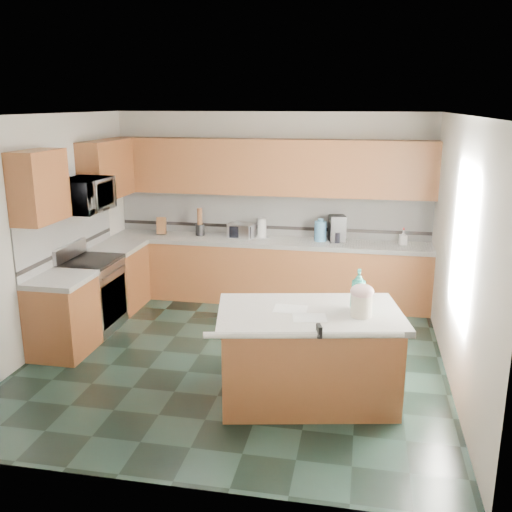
% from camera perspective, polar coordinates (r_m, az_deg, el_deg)
% --- Properties ---
extents(floor, '(4.60, 4.60, 0.00)m').
position_cam_1_polar(floor, '(6.62, -1.88, -10.11)').
color(floor, black).
rests_on(floor, ground).
extents(ceiling, '(4.60, 4.60, 0.00)m').
position_cam_1_polar(ceiling, '(5.99, -2.10, 13.93)').
color(ceiling, white).
rests_on(ceiling, ground).
extents(wall_back, '(4.60, 0.04, 2.70)m').
position_cam_1_polar(wall_back, '(8.40, 1.55, 5.01)').
color(wall_back, silver).
rests_on(wall_back, ground).
extents(wall_front, '(4.60, 0.04, 2.70)m').
position_cam_1_polar(wall_front, '(4.05, -9.36, -6.45)').
color(wall_front, silver).
rests_on(wall_front, ground).
extents(wall_left, '(0.04, 4.60, 2.70)m').
position_cam_1_polar(wall_left, '(7.05, -20.71, 2.07)').
color(wall_left, silver).
rests_on(wall_left, ground).
extents(wall_right, '(0.04, 4.60, 2.70)m').
position_cam_1_polar(wall_right, '(6.10, 19.78, 0.24)').
color(wall_right, silver).
rests_on(wall_right, ground).
extents(back_base_cab, '(4.60, 0.60, 0.86)m').
position_cam_1_polar(back_base_cab, '(8.31, 1.14, -1.63)').
color(back_base_cab, '#5A2D15').
rests_on(back_base_cab, ground).
extents(back_countertop, '(4.60, 0.64, 0.06)m').
position_cam_1_polar(back_countertop, '(8.19, 1.16, 1.46)').
color(back_countertop, white).
rests_on(back_countertop, back_base_cab).
extents(back_upper_cab, '(4.60, 0.33, 0.78)m').
position_cam_1_polar(back_upper_cab, '(8.14, 1.36, 8.88)').
color(back_upper_cab, '#5A2D15').
rests_on(back_upper_cab, wall_back).
extents(back_backsplash, '(4.60, 0.02, 0.63)m').
position_cam_1_polar(back_backsplash, '(8.39, 1.51, 4.20)').
color(back_backsplash, silver).
rests_on(back_backsplash, back_countertop).
extents(back_accent_band, '(4.60, 0.01, 0.05)m').
position_cam_1_polar(back_accent_band, '(8.42, 1.49, 2.89)').
color(back_accent_band, black).
rests_on(back_accent_band, back_countertop).
extents(left_base_cab_rear, '(0.60, 0.82, 0.86)m').
position_cam_1_polar(left_base_cab_rear, '(8.23, -13.59, -2.22)').
color(left_base_cab_rear, '#5A2D15').
rests_on(left_base_cab_rear, ground).
extents(left_counter_rear, '(0.64, 0.82, 0.06)m').
position_cam_1_polar(left_counter_rear, '(8.11, -13.79, 0.88)').
color(left_counter_rear, white).
rests_on(left_counter_rear, left_base_cab_rear).
extents(left_base_cab_front, '(0.60, 0.72, 0.86)m').
position_cam_1_polar(left_base_cab_front, '(6.95, -18.76, -5.87)').
color(left_base_cab_front, '#5A2D15').
rests_on(left_base_cab_front, ground).
extents(left_counter_front, '(0.64, 0.72, 0.06)m').
position_cam_1_polar(left_counter_front, '(6.80, -19.08, -2.25)').
color(left_counter_front, white).
rests_on(left_counter_front, left_base_cab_front).
extents(left_backsplash, '(0.02, 2.30, 0.63)m').
position_cam_1_polar(left_backsplash, '(7.52, -18.27, 2.16)').
color(left_backsplash, silver).
rests_on(left_backsplash, wall_left).
extents(left_accent_band, '(0.01, 2.30, 0.05)m').
position_cam_1_polar(left_accent_band, '(7.56, -18.11, 0.71)').
color(left_accent_band, black).
rests_on(left_accent_band, wall_left).
extents(left_upper_cab_rear, '(0.33, 1.09, 0.78)m').
position_cam_1_polar(left_upper_cab_rear, '(8.10, -14.74, 8.37)').
color(left_upper_cab_rear, '#5A2D15').
rests_on(left_upper_cab_rear, wall_left).
extents(left_upper_cab_front, '(0.33, 0.72, 0.78)m').
position_cam_1_polar(left_upper_cab_front, '(6.65, -20.88, 6.50)').
color(left_upper_cab_front, '#5A2D15').
rests_on(left_upper_cab_front, wall_left).
extents(range_body, '(0.60, 0.76, 0.88)m').
position_cam_1_polar(range_body, '(7.55, -16.04, -3.88)').
color(range_body, '#B7B7BC').
rests_on(range_body, ground).
extents(range_oven_door, '(0.02, 0.68, 0.55)m').
position_cam_1_polar(range_oven_door, '(7.44, -14.02, -4.35)').
color(range_oven_door, black).
rests_on(range_oven_door, range_body).
extents(range_cooktop, '(0.62, 0.78, 0.04)m').
position_cam_1_polar(range_cooktop, '(7.42, -16.30, -0.52)').
color(range_cooktop, black).
rests_on(range_cooktop, range_body).
extents(range_handle, '(0.02, 0.66, 0.02)m').
position_cam_1_polar(range_handle, '(7.32, -13.99, -1.56)').
color(range_handle, '#B7B7BC').
rests_on(range_handle, range_body).
extents(range_backguard, '(0.06, 0.76, 0.18)m').
position_cam_1_polar(range_backguard, '(7.51, -18.13, 0.47)').
color(range_backguard, '#B7B7BC').
rests_on(range_backguard, range_body).
extents(microwave, '(0.50, 0.73, 0.41)m').
position_cam_1_polar(microwave, '(7.25, -16.78, 5.83)').
color(microwave, '#B7B7BC').
rests_on(microwave, wall_left).
extents(island_base, '(1.78, 1.23, 0.86)m').
position_cam_1_polar(island_base, '(5.62, 5.27, -10.17)').
color(island_base, '#5A2D15').
rests_on(island_base, ground).
extents(island_top, '(1.90, 1.35, 0.06)m').
position_cam_1_polar(island_top, '(5.44, 5.39, -5.78)').
color(island_top, white).
rests_on(island_top, island_base).
extents(island_bullnose, '(1.71, 0.40, 0.06)m').
position_cam_1_polar(island_bullnose, '(4.96, 4.79, -7.87)').
color(island_bullnose, white).
rests_on(island_bullnose, island_base).
extents(treat_jar, '(0.22, 0.22, 0.21)m').
position_cam_1_polar(treat_jar, '(5.33, 10.50, -4.88)').
color(treat_jar, '#F4E6CB').
rests_on(treat_jar, island_top).
extents(treat_jar_lid, '(0.22, 0.22, 0.13)m').
position_cam_1_polar(treat_jar_lid, '(5.29, 10.57, -3.50)').
color(treat_jar_lid, beige).
rests_on(treat_jar_lid, treat_jar).
extents(treat_jar_knob, '(0.07, 0.02, 0.02)m').
position_cam_1_polar(treat_jar_knob, '(5.27, 10.60, -3.02)').
color(treat_jar_knob, tan).
rests_on(treat_jar_knob, treat_jar_lid).
extents(treat_jar_knob_end_l, '(0.04, 0.04, 0.04)m').
position_cam_1_polar(treat_jar_knob_end_l, '(5.27, 10.21, -3.00)').
color(treat_jar_knob_end_l, tan).
rests_on(treat_jar_knob_end_l, treat_jar_lid).
extents(treat_jar_knob_end_r, '(0.04, 0.04, 0.04)m').
position_cam_1_polar(treat_jar_knob_end_r, '(5.27, 10.98, -3.04)').
color(treat_jar_knob_end_r, tan).
rests_on(treat_jar_knob_end_r, treat_jar_lid).
extents(soap_bottle_island, '(0.16, 0.17, 0.40)m').
position_cam_1_polar(soap_bottle_island, '(5.45, 10.21, -3.35)').
color(soap_bottle_island, teal).
rests_on(soap_bottle_island, island_top).
extents(paper_sheet_a, '(0.35, 0.28, 0.00)m').
position_cam_1_polar(paper_sheet_a, '(5.26, 5.38, -6.16)').
color(paper_sheet_a, white).
rests_on(paper_sheet_a, island_top).
extents(paper_sheet_b, '(0.32, 0.24, 0.00)m').
position_cam_1_polar(paper_sheet_b, '(5.46, 3.47, -5.30)').
color(paper_sheet_b, white).
rests_on(paper_sheet_b, island_top).
extents(clamp_body, '(0.06, 0.12, 0.10)m').
position_cam_1_polar(clamp_body, '(4.95, 6.33, -7.45)').
color(clamp_body, black).
rests_on(clamp_body, island_top).
extents(clamp_handle, '(0.02, 0.08, 0.02)m').
position_cam_1_polar(clamp_handle, '(4.90, 6.26, -7.97)').
color(clamp_handle, black).
rests_on(clamp_handle, island_top).
extents(knife_block, '(0.17, 0.21, 0.27)m').
position_cam_1_polar(knife_block, '(8.61, -9.43, 2.99)').
color(knife_block, '#472814').
rests_on(knife_block, back_countertop).
extents(utensil_crock, '(0.13, 0.13, 0.16)m').
position_cam_1_polar(utensil_crock, '(8.47, -5.62, 2.62)').
color(utensil_crock, black).
rests_on(utensil_crock, back_countertop).
extents(utensil_bundle, '(0.08, 0.08, 0.24)m').
position_cam_1_polar(utensil_bundle, '(8.42, -5.65, 3.97)').
color(utensil_bundle, '#472814').
rests_on(utensil_bundle, utensil_crock).
extents(toaster_oven, '(0.41, 0.34, 0.21)m').
position_cam_1_polar(toaster_oven, '(8.28, -1.43, 2.56)').
color(toaster_oven, '#B7B7BC').
rests_on(toaster_oven, back_countertop).
extents(toaster_oven_door, '(0.32, 0.01, 0.17)m').
position_cam_1_polar(toaster_oven_door, '(8.17, -1.60, 2.38)').
color(toaster_oven_door, black).
rests_on(toaster_oven_door, toaster_oven).
extents(paper_towel, '(0.13, 0.13, 0.28)m').
position_cam_1_polar(paper_towel, '(8.26, 0.60, 2.80)').
color(paper_towel, white).
rests_on(paper_towel, back_countertop).
extents(paper_towel_base, '(0.19, 0.19, 0.01)m').
position_cam_1_polar(paper_towel_base, '(8.29, 0.60, 1.90)').
color(paper_towel_base, '#B7B7BC').
rests_on(paper_towel_base, back_countertop).
extents(water_jug, '(0.17, 0.17, 0.28)m').
position_cam_1_polar(water_jug, '(8.12, 6.45, 2.47)').
color(water_jug, '#4F90C3').
rests_on(water_jug, back_countertop).
extents(water_jug_neck, '(0.08, 0.08, 0.04)m').
position_cam_1_polar(water_jug_neck, '(8.08, 6.49, 3.58)').
color(water_jug_neck, '#4F90C3').
rests_on(water_jug_neck, water_jug).
extents(coffee_maker, '(0.27, 0.28, 0.37)m').
position_cam_1_polar(coffee_maker, '(8.11, 8.12, 2.74)').
color(coffee_maker, black).
rests_on(coffee_maker, back_countertop).
extents(coffee_carafe, '(0.15, 0.15, 0.15)m').
position_cam_1_polar(coffee_carafe, '(8.08, 8.07, 1.90)').
color(coffee_carafe, black).
rests_on(coffee_carafe, back_countertop).
extents(soap_bottle_back, '(0.11, 0.12, 0.21)m').
position_cam_1_polar(soap_bottle_back, '(8.11, 14.50, 1.82)').
color(soap_bottle_back, white).
rests_on(soap_bottle_back, back_countertop).
extents(soap_back_cap, '(0.02, 0.02, 0.03)m').
position_cam_1_polar(soap_back_cap, '(8.08, 14.55, 2.64)').
color(soap_back_cap, red).
rests_on(soap_back_cap, soap_bottle_back).
extents(window_light_proxy, '(0.02, 1.40, 1.10)m').
position_cam_1_polar(window_light_proxy, '(5.87, 19.89, 1.17)').
color(window_light_proxy, white).
rests_on(window_light_proxy, wall_right).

